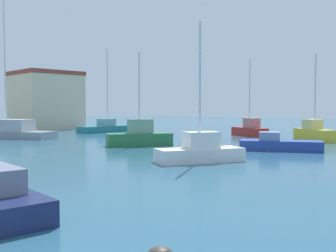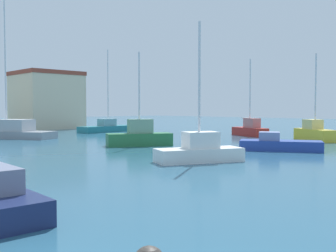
% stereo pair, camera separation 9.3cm
% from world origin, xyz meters
% --- Properties ---
extents(water, '(160.00, 160.00, 0.00)m').
position_xyz_m(water, '(15.00, 20.00, 0.00)').
color(water, '#285670').
rests_on(water, ground).
extents(sailboat_white_mid_harbor, '(4.48, 3.04, 6.74)m').
position_xyz_m(sailboat_white_mid_harbor, '(13.80, 8.24, 0.56)').
color(sailboat_white_mid_harbor, white).
rests_on(sailboat_white_mid_harbor, water).
extents(sailboat_red_outer_mooring, '(2.73, 4.27, 7.19)m').
position_xyz_m(sailboat_red_outer_mooring, '(30.66, 16.78, 0.63)').
color(sailboat_red_outer_mooring, '#B22823').
rests_on(sailboat_red_outer_mooring, water).
extents(sailboat_teal_near_pier, '(7.26, 2.61, 9.00)m').
position_xyz_m(sailboat_teal_near_pier, '(24.88, 31.38, 0.49)').
color(sailboat_teal_near_pier, '#1E707A').
rests_on(sailboat_teal_near_pier, water).
extents(sailboat_green_inner_mooring, '(4.62, 3.31, 6.46)m').
position_xyz_m(sailboat_green_inner_mooring, '(16.99, 16.57, 0.67)').
color(sailboat_green_inner_mooring, '#28703D').
rests_on(sailboat_green_inner_mooring, water).
extents(motorboat_blue_distant_north, '(3.91, 5.01, 1.13)m').
position_xyz_m(motorboat_blue_distant_north, '(21.16, 8.23, 0.38)').
color(motorboat_blue_distant_north, '#233D93').
rests_on(motorboat_blue_distant_north, water).
extents(sailboat_yellow_distant_east, '(3.20, 4.17, 6.93)m').
position_xyz_m(sailboat_yellow_distant_east, '(29.76, 10.08, 0.67)').
color(sailboat_yellow_distant_east, gold).
rests_on(sailboat_yellow_distant_east, water).
extents(sailboat_grey_far_left, '(6.22, 8.95, 13.56)m').
position_xyz_m(sailboat_grey_far_left, '(13.37, 29.98, 0.64)').
color(sailboat_grey_far_left, gray).
rests_on(sailboat_grey_far_left, water).
extents(warehouse_block, '(7.26, 7.53, 7.24)m').
position_xyz_m(warehouse_block, '(23.48, 42.83, 3.63)').
color(warehouse_block, beige).
rests_on(warehouse_block, ground).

